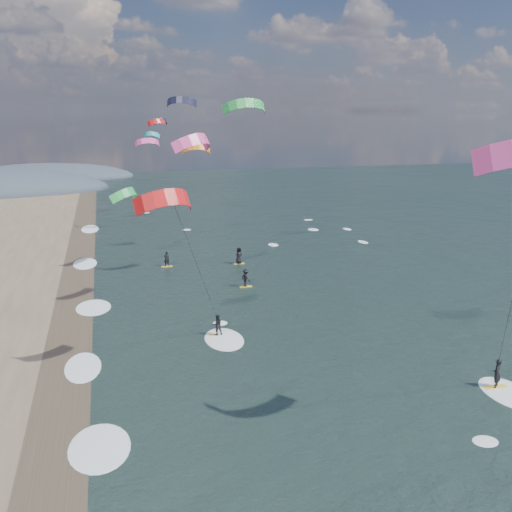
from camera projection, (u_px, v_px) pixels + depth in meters
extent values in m
plane|color=black|center=(357.00, 493.00, 23.02)|extent=(260.00, 260.00, 0.00)
cube|color=#382D23|center=(60.00, 410.00, 29.37)|extent=(3.00, 240.00, 0.00)
ellipsoid|color=#3D4756|center=(45.00, 179.00, 129.83)|extent=(40.00, 18.00, 7.00)
cube|color=yellow|center=(495.00, 387.00, 31.76)|extent=(1.35, 0.40, 0.06)
imported|color=black|center=(497.00, 373.00, 31.55)|extent=(0.71, 0.70, 1.66)
ellipsoid|color=white|center=(510.00, 394.00, 31.10)|extent=(2.60, 4.20, 0.12)
cube|color=yellow|center=(217.00, 335.00, 39.18)|extent=(1.15, 0.35, 0.05)
imported|color=black|center=(217.00, 325.00, 39.00)|extent=(0.74, 0.59, 1.46)
ellipsoid|color=white|center=(224.00, 339.00, 38.52)|extent=(2.60, 4.20, 0.12)
cylinder|color=black|center=(197.00, 265.00, 34.48)|extent=(0.02, 0.02, 11.58)
cube|color=yellow|center=(246.00, 287.00, 50.00)|extent=(1.10, 0.35, 0.05)
imported|color=black|center=(246.00, 278.00, 49.81)|extent=(0.96, 1.16, 1.56)
cube|color=yellow|center=(239.00, 264.00, 57.51)|extent=(1.10, 0.35, 0.05)
imported|color=black|center=(239.00, 255.00, 57.30)|extent=(0.94, 0.78, 1.65)
cube|color=yellow|center=(167.00, 266.00, 56.48)|extent=(1.10, 0.35, 0.05)
imported|color=black|center=(167.00, 259.00, 56.29)|extent=(0.58, 0.41, 1.50)
ellipsoid|color=white|center=(82.00, 450.00, 25.93)|extent=(2.40, 5.40, 0.11)
ellipsoid|color=white|center=(86.00, 367.00, 34.35)|extent=(2.40, 5.40, 0.11)
ellipsoid|color=white|center=(89.00, 308.00, 44.65)|extent=(2.40, 5.40, 0.11)
ellipsoid|color=white|center=(91.00, 263.00, 57.76)|extent=(2.40, 5.40, 0.11)
ellipsoid|color=white|center=(93.00, 229.00, 74.60)|extent=(2.40, 5.40, 0.11)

